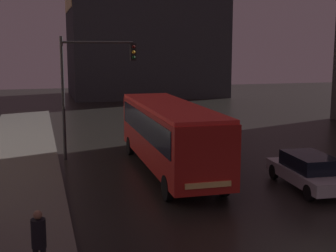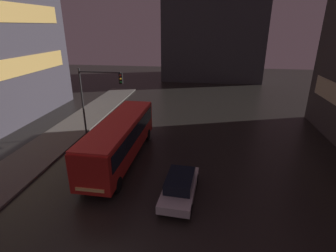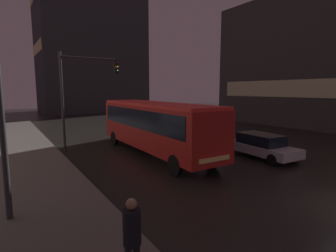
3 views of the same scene
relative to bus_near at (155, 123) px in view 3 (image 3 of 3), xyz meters
name	(u,v)px [view 3 (image 3 of 3)]	position (x,y,z in m)	size (l,w,h in m)	color
sidewalk_left	(32,176)	(-6.95, -0.74, -1.92)	(4.00, 48.00, 0.15)	#56514C
building_right_block	(316,62)	(22.54, 2.57, 5.13)	(10.07, 20.52, 14.27)	#383333
building_far_backdrop	(90,30)	(7.02, 36.09, 12.98)	(18.07, 12.00, 29.95)	#2D2D33
bus_near	(155,123)	(0.00, 0.00, 0.00)	(2.72, 11.01, 3.23)	#AD1E19
car_taxi	(260,145)	(4.95, -3.98, -1.26)	(2.14, 4.70, 1.41)	#B7B7BC
pedestrian_mid	(132,235)	(-5.96, -9.50, -0.78)	(0.39, 0.39, 1.80)	black
traffic_light_main	(83,84)	(-3.25, 3.81, 2.37)	(3.91, 0.35, 6.39)	#2D2D2D
street_lamp_sidewalk	(4,35)	(-7.71, -5.02, 3.54)	(1.25, 0.36, 8.23)	#2D2D2D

